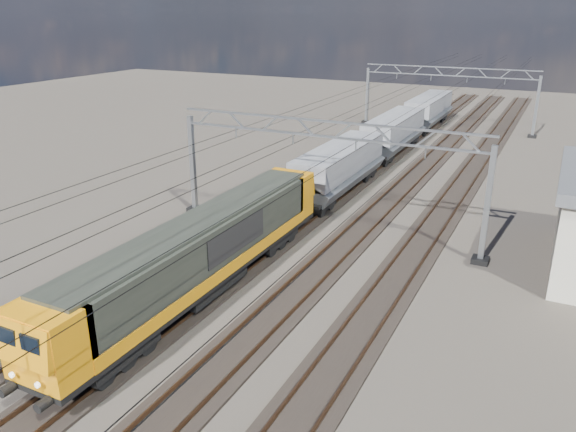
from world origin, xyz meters
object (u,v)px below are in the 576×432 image
at_px(catenary_gantry_mid, 323,173).
at_px(hopper_wagon_third, 429,109).
at_px(catenary_gantry_far, 447,96).
at_px(hopper_wagon_mid, 394,131).
at_px(locomotive, 202,251).
at_px(hopper_wagon_lead, 339,166).

relative_size(catenary_gantry_mid, hopper_wagon_third, 1.53).
height_order(catenary_gantry_far, hopper_wagon_mid, catenary_gantry_far).
bearing_deg(hopper_wagon_mid, locomotive, -90.00).
distance_m(catenary_gantry_mid, catenary_gantry_far, 36.00).
height_order(locomotive, hopper_wagon_mid, locomotive).
height_order(catenary_gantry_far, hopper_wagon_third, catenary_gantry_far).
relative_size(hopper_wagon_lead, hopper_wagon_third, 1.00).
xyz_separation_m(hopper_wagon_mid, hopper_wagon_third, (0.00, 14.20, 0.00)).
relative_size(catenary_gantry_mid, hopper_wagon_lead, 1.53).
bearing_deg(locomotive, catenary_gantry_mid, 78.48).
bearing_deg(catenary_gantry_mid, hopper_wagon_lead, 104.24).
bearing_deg(hopper_wagon_third, catenary_gantry_mid, -86.84).
relative_size(catenary_gantry_far, hopper_wagon_mid, 1.53).
distance_m(hopper_wagon_lead, hopper_wagon_mid, 14.20).
relative_size(hopper_wagon_mid, hopper_wagon_third, 1.00).
xyz_separation_m(catenary_gantry_mid, hopper_wagon_lead, (-2.00, 7.88, -1.67)).
relative_size(hopper_wagon_lead, hopper_wagon_mid, 1.00).
bearing_deg(catenary_gantry_mid, catenary_gantry_far, 90.00).
distance_m(catenary_gantry_far, locomotive, 45.89).
distance_m(catenary_gantry_mid, locomotive, 10.14).
bearing_deg(locomotive, hopper_wagon_third, 90.00).
relative_size(locomotive, hopper_wagon_lead, 1.62).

